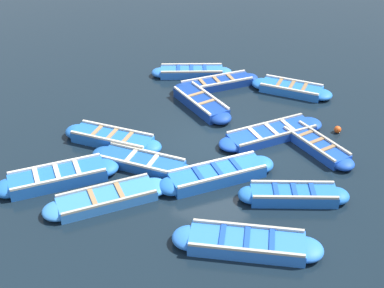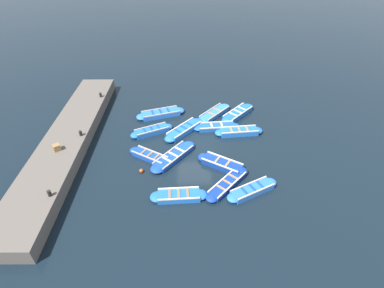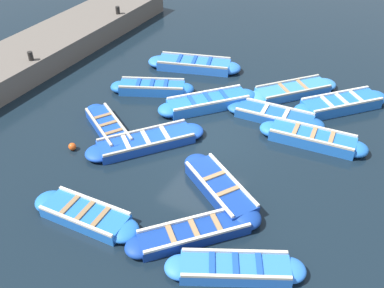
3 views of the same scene
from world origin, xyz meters
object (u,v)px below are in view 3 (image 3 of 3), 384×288
(boat_stern_in, at_px, (194,65))
(buoy_orange_near, at_px, (72,147))
(boat_broadside, at_px, (208,103))
(boat_end_of_row, at_px, (86,215))
(boat_drifting, at_px, (293,90))
(bollard_north, at_px, (118,10))
(boat_inner_gap, at_px, (312,138))
(bollard_mid_north, at_px, (31,56))
(boat_outer_right, at_px, (194,233))
(boat_outer_left, at_px, (146,142))
(boat_alongside, at_px, (275,116))
(boat_centre, at_px, (108,128))
(boat_near_quay, at_px, (220,189))
(boat_tucked, at_px, (152,88))
(boat_bow_out, at_px, (235,269))
(boat_mid_row, at_px, (341,104))

(boat_stern_in, height_order, buoy_orange_near, boat_stern_in)
(boat_broadside, bearing_deg, boat_end_of_row, 88.28)
(boat_stern_in, bearing_deg, boat_drifting, -178.76)
(boat_stern_in, bearing_deg, bollard_north, -16.54)
(boat_inner_gap, distance_m, bollard_mid_north, 11.12)
(boat_outer_right, relative_size, boat_outer_left, 0.87)
(boat_alongside, relative_size, boat_end_of_row, 1.09)
(boat_alongside, relative_size, boat_centre, 1.14)
(boat_stern_in, relative_size, bollard_mid_north, 11.52)
(boat_near_quay, height_order, boat_tucked, boat_near_quay)
(boat_end_of_row, bearing_deg, boat_drifting, -105.98)
(boat_stern_in, xyz_separation_m, boat_outer_left, (-1.28, 5.42, -0.03))
(boat_bow_out, bearing_deg, boat_inner_gap, -89.90)
(bollard_mid_north, bearing_deg, boat_broadside, -166.18)
(boat_end_of_row, relative_size, boat_inner_gap, 0.91)
(boat_outer_right, distance_m, boat_tucked, 7.48)
(boat_broadside, bearing_deg, boat_inner_gap, 176.58)
(boat_tucked, xyz_separation_m, bollard_north, (4.57, -3.97, 0.91))
(boat_stern_in, xyz_separation_m, boat_drifting, (-4.32, -0.09, -0.03))
(boat_centre, xyz_separation_m, boat_outer_left, (-1.56, 0.01, -0.01))
(boat_broadside, bearing_deg, boat_stern_in, -50.67)
(boat_outer_left, bearing_deg, buoy_orange_near, 35.07)
(boat_stern_in, relative_size, boat_tucked, 1.25)
(boat_broadside, bearing_deg, boat_alongside, -169.46)
(boat_outer_right, bearing_deg, buoy_orange_near, -13.28)
(boat_centre, distance_m, boat_inner_gap, 6.83)
(boat_near_quay, height_order, boat_outer_right, boat_near_quay)
(boat_near_quay, bearing_deg, boat_centre, -10.06)
(boat_centre, relative_size, boat_drifting, 0.93)
(boat_outer_left, bearing_deg, boat_drifting, -118.87)
(boat_mid_row, relative_size, bollard_north, 9.71)
(boat_outer_left, height_order, bollard_mid_north, bollard_mid_north)
(boat_bow_out, relative_size, boat_outer_right, 1.04)
(boat_alongside, height_order, boat_drifting, boat_alongside)
(boat_near_quay, relative_size, buoy_orange_near, 13.38)
(buoy_orange_near, bearing_deg, boat_alongside, -135.82)
(boat_near_quay, relative_size, bollard_mid_north, 9.60)
(boat_alongside, bearing_deg, boat_mid_row, -134.49)
(boat_drifting, bearing_deg, boat_alongside, 90.98)
(boat_bow_out, relative_size, bollard_mid_north, 9.52)
(boat_stern_in, bearing_deg, boat_bow_out, 124.99)
(boat_stern_in, bearing_deg, boat_tucked, 79.54)
(boat_outer_left, height_order, boat_tucked, boat_tucked)
(boat_near_quay, relative_size, boat_broadside, 0.98)
(boat_tucked, bearing_deg, bollard_mid_north, 19.24)
(boat_inner_gap, xyz_separation_m, boat_drifting, (1.63, -2.69, -0.04))
(boat_outer_left, bearing_deg, bollard_north, -47.62)
(boat_broadside, distance_m, boat_stern_in, 3.05)
(buoy_orange_near, bearing_deg, boat_mid_row, -135.46)
(boat_broadside, height_order, bollard_north, bollard_north)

